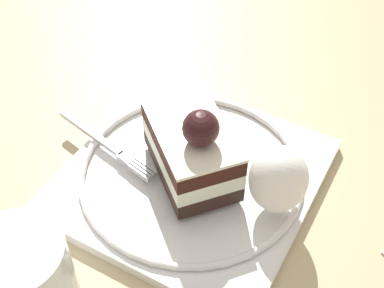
% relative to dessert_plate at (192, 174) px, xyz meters
% --- Properties ---
extents(ground_plane, '(2.40, 2.40, 0.00)m').
position_rel_dessert_plate_xyz_m(ground_plane, '(0.01, 0.00, -0.01)').
color(ground_plane, tan).
extents(dessert_plate, '(0.21, 0.21, 0.02)m').
position_rel_dessert_plate_xyz_m(dessert_plate, '(0.00, 0.00, 0.00)').
color(dessert_plate, white).
rests_on(dessert_plate, ground_plane).
extents(cake_slice, '(0.11, 0.11, 0.08)m').
position_rel_dessert_plate_xyz_m(cake_slice, '(-0.00, 0.00, 0.04)').
color(cake_slice, black).
rests_on(cake_slice, dessert_plate).
extents(whipped_cream_dollop, '(0.05, 0.05, 0.06)m').
position_rel_dessert_plate_xyz_m(whipped_cream_dollop, '(-0.08, -0.00, 0.04)').
color(whipped_cream_dollop, white).
rests_on(whipped_cream_dollop, dessert_plate).
extents(fork, '(0.12, 0.04, 0.00)m').
position_rel_dessert_plate_xyz_m(fork, '(0.08, 0.02, 0.01)').
color(fork, silver).
rests_on(fork, dessert_plate).
extents(drink_glass_far, '(0.07, 0.07, 0.08)m').
position_rel_dessert_plate_xyz_m(drink_glass_far, '(0.04, 0.17, 0.03)').
color(drink_glass_far, silver).
rests_on(drink_glass_far, ground_plane).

